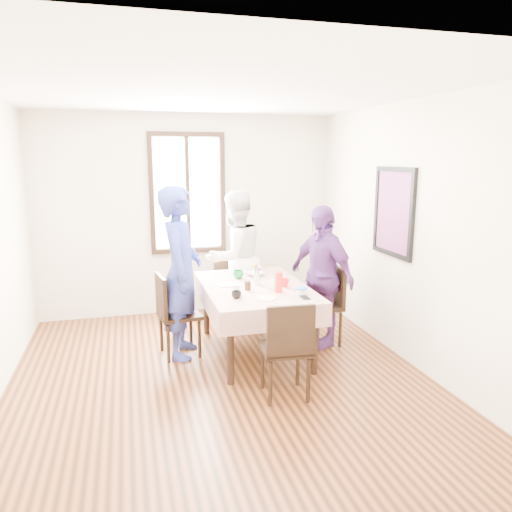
{
  "coord_description": "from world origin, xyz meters",
  "views": [
    {
      "loc": [
        -0.81,
        -4.33,
        2.13
      ],
      "look_at": [
        0.5,
        0.52,
        1.1
      ],
      "focal_mm": 33.9,
      "sensor_mm": 36.0,
      "label": 1
    }
  ],
  "objects_px": {
    "dining_table": "(255,319)",
    "chair_right": "(322,305)",
    "person_far": "(234,258)",
    "person_right": "(321,276)",
    "person_left": "(180,273)",
    "chair_near": "(285,348)",
    "chair_left": "(179,315)",
    "chair_far": "(234,288)"
  },
  "relations": [
    {
      "from": "dining_table",
      "to": "person_right",
      "type": "distance_m",
      "value": 0.9
    },
    {
      "from": "chair_near",
      "to": "person_left",
      "type": "xyz_separation_m",
      "value": [
        -0.79,
        1.19,
        0.47
      ]
    },
    {
      "from": "dining_table",
      "to": "chair_left",
      "type": "relative_size",
      "value": 1.68
    },
    {
      "from": "chair_right",
      "to": "chair_near",
      "type": "xyz_separation_m",
      "value": [
        -0.81,
        -1.1,
        0.0
      ]
    },
    {
      "from": "chair_far",
      "to": "chair_near",
      "type": "relative_size",
      "value": 1.0
    },
    {
      "from": "chair_right",
      "to": "person_far",
      "type": "relative_size",
      "value": 0.53
    },
    {
      "from": "chair_near",
      "to": "person_left",
      "type": "bearing_deg",
      "value": 127.72
    },
    {
      "from": "chair_far",
      "to": "person_right",
      "type": "bearing_deg",
      "value": 120.38
    },
    {
      "from": "chair_right",
      "to": "person_right",
      "type": "relative_size",
      "value": 0.56
    },
    {
      "from": "dining_table",
      "to": "chair_right",
      "type": "xyz_separation_m",
      "value": [
        0.81,
        0.05,
        0.08
      ]
    },
    {
      "from": "dining_table",
      "to": "chair_right",
      "type": "relative_size",
      "value": 1.68
    },
    {
      "from": "person_far",
      "to": "person_right",
      "type": "xyz_separation_m",
      "value": [
        0.79,
        -0.98,
        -0.05
      ]
    },
    {
      "from": "chair_near",
      "to": "chair_far",
      "type": "bearing_deg",
      "value": 94.22
    },
    {
      "from": "chair_far",
      "to": "person_far",
      "type": "xyz_separation_m",
      "value": [
        0.0,
        -0.02,
        0.41
      ]
    },
    {
      "from": "chair_far",
      "to": "chair_near",
      "type": "height_order",
      "value": "same"
    },
    {
      "from": "chair_near",
      "to": "person_far",
      "type": "bearing_deg",
      "value": 94.22
    },
    {
      "from": "person_far",
      "to": "person_right",
      "type": "height_order",
      "value": "person_far"
    },
    {
      "from": "dining_table",
      "to": "chair_near",
      "type": "xyz_separation_m",
      "value": [
        0.0,
        -1.05,
        0.08
      ]
    },
    {
      "from": "person_left",
      "to": "person_right",
      "type": "height_order",
      "value": "person_left"
    },
    {
      "from": "chair_right",
      "to": "person_right",
      "type": "distance_m",
      "value": 0.35
    },
    {
      "from": "chair_far",
      "to": "chair_near",
      "type": "bearing_deg",
      "value": 82.14
    },
    {
      "from": "chair_near",
      "to": "person_right",
      "type": "relative_size",
      "value": 0.56
    },
    {
      "from": "chair_far",
      "to": "person_left",
      "type": "xyz_separation_m",
      "value": [
        -0.79,
        -0.91,
        0.47
      ]
    },
    {
      "from": "chair_right",
      "to": "chair_near",
      "type": "height_order",
      "value": "same"
    },
    {
      "from": "person_left",
      "to": "chair_right",
      "type": "bearing_deg",
      "value": -78.95
    },
    {
      "from": "chair_left",
      "to": "chair_near",
      "type": "distance_m",
      "value": 1.44
    },
    {
      "from": "chair_near",
      "to": "chair_right",
      "type": "bearing_deg",
      "value": 57.74
    },
    {
      "from": "chair_left",
      "to": "person_right",
      "type": "height_order",
      "value": "person_right"
    },
    {
      "from": "person_far",
      "to": "person_right",
      "type": "distance_m",
      "value": 1.26
    },
    {
      "from": "chair_near",
      "to": "person_far",
      "type": "height_order",
      "value": "person_far"
    },
    {
      "from": "chair_right",
      "to": "chair_near",
      "type": "relative_size",
      "value": 1.0
    },
    {
      "from": "dining_table",
      "to": "person_far",
      "type": "bearing_deg",
      "value": 90.0
    },
    {
      "from": "person_left",
      "to": "dining_table",
      "type": "bearing_deg",
      "value": -85.82
    },
    {
      "from": "chair_near",
      "to": "person_left",
      "type": "distance_m",
      "value": 1.5
    },
    {
      "from": "chair_near",
      "to": "person_left",
      "type": "relative_size",
      "value": 0.49
    },
    {
      "from": "chair_right",
      "to": "person_far",
      "type": "xyz_separation_m",
      "value": [
        -0.81,
        0.98,
        0.41
      ]
    },
    {
      "from": "dining_table",
      "to": "chair_left",
      "type": "xyz_separation_m",
      "value": [
        -0.81,
        0.14,
        0.08
      ]
    },
    {
      "from": "person_left",
      "to": "person_right",
      "type": "xyz_separation_m",
      "value": [
        1.58,
        -0.1,
        -0.11
      ]
    },
    {
      "from": "chair_right",
      "to": "person_left",
      "type": "relative_size",
      "value": 0.49
    },
    {
      "from": "chair_right",
      "to": "chair_far",
      "type": "height_order",
      "value": "same"
    },
    {
      "from": "chair_left",
      "to": "person_right",
      "type": "distance_m",
      "value": 1.64
    },
    {
      "from": "chair_far",
      "to": "person_far",
      "type": "relative_size",
      "value": 0.53
    }
  ]
}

